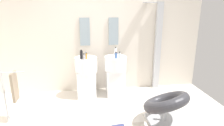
% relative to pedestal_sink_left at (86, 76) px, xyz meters
% --- Properties ---
extents(rear_partition, '(4.80, 0.10, 2.60)m').
position_rel_pedestal_sink_left_xyz_m(rear_partition, '(0.32, 0.40, 0.82)').
color(rear_partition, beige).
rests_on(rear_partition, ground_plane).
extents(pedestal_sink_left, '(0.48, 0.48, 0.99)m').
position_rel_pedestal_sink_left_xyz_m(pedestal_sink_left, '(0.00, 0.00, 0.00)').
color(pedestal_sink_left, white).
rests_on(pedestal_sink_left, ground_plane).
extents(pedestal_sink_right, '(0.48, 0.48, 0.99)m').
position_rel_pedestal_sink_left_xyz_m(pedestal_sink_right, '(0.65, 0.00, 0.00)').
color(pedestal_sink_right, white).
rests_on(pedestal_sink_right, ground_plane).
extents(vanity_mirror_left, '(0.22, 0.03, 0.61)m').
position_rel_pedestal_sink_left_xyz_m(vanity_mirror_left, '(0.00, 0.33, 0.91)').
color(vanity_mirror_left, '#8C9EA8').
extents(vanity_mirror_right, '(0.22, 0.03, 0.61)m').
position_rel_pedestal_sink_left_xyz_m(vanity_mirror_right, '(0.65, 0.33, 0.91)').
color(vanity_mirror_right, '#8C9EA8').
extents(shower_column, '(0.49, 0.24, 2.05)m').
position_rel_pedestal_sink_left_xyz_m(shower_column, '(1.68, 0.28, 0.60)').
color(shower_column, '#B7BABF').
rests_on(shower_column, ground_plane).
extents(lounge_chair, '(1.10, 1.10, 0.65)m').
position_rel_pedestal_sink_left_xyz_m(lounge_chair, '(1.31, -1.26, -0.14)').
color(lounge_chair, '#B7BABF').
rests_on(lounge_chair, ground_plane).
extents(towel_rack, '(0.37, 0.22, 0.95)m').
position_rel_pedestal_sink_left_xyz_m(towel_rack, '(-1.21, -0.86, 0.14)').
color(towel_rack, '#B7BABF').
rests_on(towel_rack, ground_plane).
extents(soap_bottle_black, '(0.06, 0.06, 0.19)m').
position_rel_pedestal_sink_left_xyz_m(soap_bottle_black, '(-0.08, -0.10, 0.50)').
color(soap_bottle_black, black).
rests_on(soap_bottle_black, pedestal_sink_left).
extents(soap_bottle_white, '(0.06, 0.06, 0.19)m').
position_rel_pedestal_sink_left_xyz_m(soap_bottle_white, '(0.66, 0.11, 0.50)').
color(soap_bottle_white, white).
rests_on(soap_bottle_white, pedestal_sink_right).
extents(soap_bottle_grey, '(0.05, 0.05, 0.13)m').
position_rel_pedestal_sink_left_xyz_m(soap_bottle_grey, '(-0.03, -0.17, 0.47)').
color(soap_bottle_grey, '#99999E').
rests_on(soap_bottle_grey, pedestal_sink_left).
extents(soap_bottle_clear, '(0.04, 0.04, 0.14)m').
position_rel_pedestal_sink_left_xyz_m(soap_bottle_clear, '(0.71, -0.15, 0.47)').
color(soap_bottle_clear, silver).
rests_on(soap_bottle_clear, pedestal_sink_right).
extents(soap_bottle_amber, '(0.04, 0.04, 0.14)m').
position_rel_pedestal_sink_left_xyz_m(soap_bottle_amber, '(0.01, -0.14, 0.47)').
color(soap_bottle_amber, '#C68C38').
rests_on(soap_bottle_amber, pedestal_sink_left).
extents(soap_bottle_blue, '(0.06, 0.06, 0.14)m').
position_rel_pedestal_sink_left_xyz_m(soap_bottle_blue, '(0.63, -0.15, 0.47)').
color(soap_bottle_blue, '#4C72B7').
rests_on(soap_bottle_blue, pedestal_sink_right).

